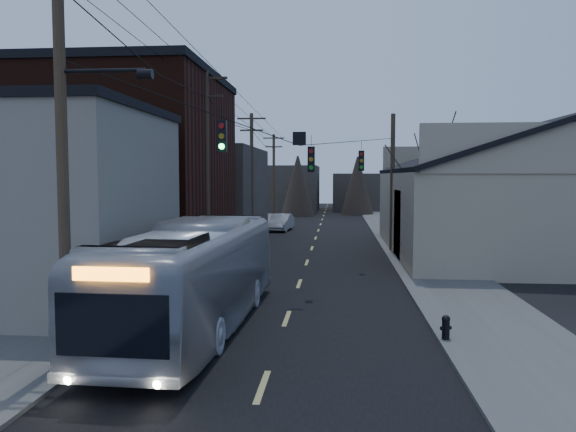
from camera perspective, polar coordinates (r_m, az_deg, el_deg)
name	(u,v)px	position (r m, az deg, el deg)	size (l,w,h in m)	color
ground	(248,427)	(11.25, -4.08, -20.63)	(160.00, 160.00, 0.00)	black
road_surface	(314,241)	(40.39, 2.71, -2.57)	(9.00, 110.00, 0.02)	black
sidewalk_left	(225,240)	(41.17, -6.38, -2.40)	(4.00, 110.00, 0.12)	#474744
sidewalk_right	(406,241)	(40.65, 11.91, -2.54)	(4.00, 110.00, 0.12)	#474744
building_clapboard	(38,210)	(21.89, -24.04, 0.59)	(8.00, 8.00, 7.00)	slate
building_brick	(126,170)	(32.26, -16.14, 4.47)	(10.00, 12.00, 10.00)	black
building_left_far	(204,190)	(47.43, -8.53, 2.61)	(9.00, 14.00, 7.00)	#35312A
warehouse	(525,209)	(36.93, 22.97, 0.66)	(16.16, 20.60, 7.73)	gray
building_far_left	(281,188)	(75.49, -0.74, 2.82)	(10.00, 12.00, 6.00)	#35312A
building_far_right	(376,191)	(80.30, 8.91, 2.49)	(12.00, 14.00, 5.00)	#35312A
bare_tree	(430,197)	(30.49, 14.24, 1.90)	(0.40, 0.40, 7.20)	black
utility_lines	(260,172)	(34.56, -2.85, 4.52)	(11.24, 45.28, 10.50)	#382B1E
bus	(195,277)	(17.39, -9.40, -6.09)	(2.77, 11.82, 3.29)	#A1A4AD
parked_car	(281,222)	(47.95, -0.71, -0.66)	(1.52, 4.37, 1.44)	#A9ABB1
fire_hydrant	(446,326)	(16.65, 15.74, -10.73)	(0.33, 0.24, 0.69)	black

